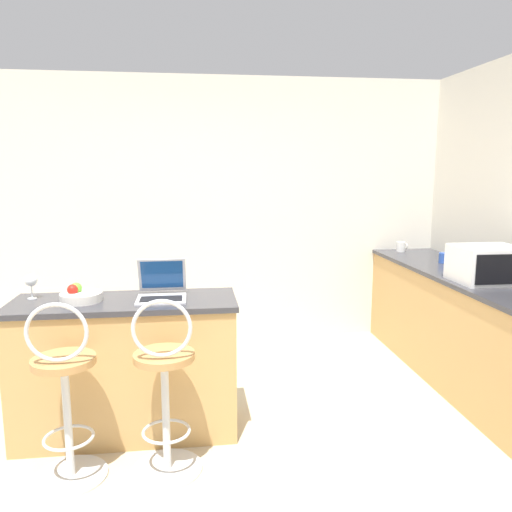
{
  "coord_description": "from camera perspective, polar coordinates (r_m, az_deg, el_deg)",
  "views": [
    {
      "loc": [
        -0.01,
        -2.53,
        1.71
      ],
      "look_at": [
        0.51,
        1.56,
        1.0
      ],
      "focal_mm": 35.0,
      "sensor_mm": 36.0,
      "label": 1
    }
  ],
  "objects": [
    {
      "name": "laptop",
      "position": [
        3.28,
        -10.72,
        -3.62
      ],
      "size": [
        0.31,
        0.33,
        0.25
      ],
      "color": "silver",
      "rests_on": "breakfast_bar"
    },
    {
      "name": "wine_glass_short",
      "position": [
        3.48,
        -24.32,
        -2.61
      ],
      "size": [
        0.08,
        0.08,
        0.16
      ],
      "color": "silver",
      "rests_on": "breakfast_bar"
    },
    {
      "name": "wall_back",
      "position": [
        4.96,
        -7.17,
        4.97
      ],
      "size": [
        12.0,
        0.06,
        2.6
      ],
      "color": "silver",
      "rests_on": "ground_plane"
    },
    {
      "name": "breakfast_bar",
      "position": [
        3.41,
        -14.52,
        -12.18
      ],
      "size": [
        1.41,
        0.53,
        0.9
      ],
      "color": "tan",
      "rests_on": "ground_plane"
    },
    {
      "name": "ground_plane",
      "position": [
        3.05,
        -6.39,
        -24.29
      ],
      "size": [
        20.0,
        20.0,
        0.0
      ],
      "primitive_type": "plane",
      "color": "#BCAD8E"
    },
    {
      "name": "bar_stool_far",
      "position": [
        2.92,
        -10.37,
        -14.93
      ],
      "size": [
        0.4,
        0.4,
        1.04
      ],
      "color": "silver",
      "rests_on": "ground_plane"
    },
    {
      "name": "mug_white",
      "position": [
        5.26,
        16.25,
        1.05
      ],
      "size": [
        0.1,
        0.09,
        0.1
      ],
      "color": "white",
      "rests_on": "counter_right"
    },
    {
      "name": "bar_stool_near",
      "position": [
        3.0,
        -20.98,
        -14.75
      ],
      "size": [
        0.4,
        0.4,
        1.04
      ],
      "color": "silver",
      "rests_on": "ground_plane"
    },
    {
      "name": "counter_right",
      "position": [
        4.29,
        23.84,
        -8.16
      ],
      "size": [
        0.65,
        2.91,
        0.9
      ],
      "color": "tan",
      "rests_on": "ground_plane"
    },
    {
      "name": "mug_blue",
      "position": [
        4.72,
        20.68,
        -0.2
      ],
      "size": [
        0.1,
        0.08,
        0.09
      ],
      "color": "#2D51AD",
      "rests_on": "counter_right"
    },
    {
      "name": "microwave",
      "position": [
        4.02,
        24.91,
        -0.86
      ],
      "size": [
        0.46,
        0.39,
        0.27
      ],
      "color": "white",
      "rests_on": "counter_right"
    },
    {
      "name": "fruit_bowl",
      "position": [
        3.32,
        -19.49,
        -4.25
      ],
      "size": [
        0.26,
        0.26,
        0.11
      ],
      "color": "silver",
      "rests_on": "breakfast_bar"
    }
  ]
}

